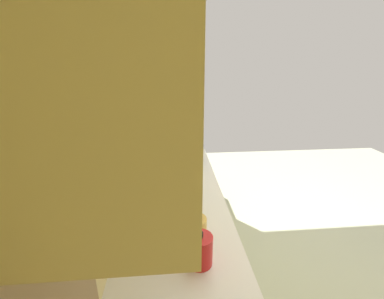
# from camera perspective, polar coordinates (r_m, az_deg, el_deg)

# --- Properties ---
(ground_plane) EXTENTS (6.17, 6.17, 0.00)m
(ground_plane) POSITION_cam_1_polar(r_m,az_deg,el_deg) (2.78, 26.09, -23.30)
(ground_plane) COLOR beige
(wall_back) EXTENTS (3.98, 0.12, 2.64)m
(wall_back) POSITION_cam_1_polar(r_m,az_deg,el_deg) (1.79, -16.39, 3.01)
(wall_back) COLOR #E5D085
(wall_back) RESTS_ON ground_plane
(counter_run) EXTENTS (3.05, 0.67, 0.91)m
(counter_run) POSITION_cam_1_polar(r_m,az_deg,el_deg) (1.87, -3.17, -26.84)
(counter_run) COLOR #C9BB67
(counter_run) RESTS_ON ground_plane
(upper_cabinets) EXTENTS (1.97, 0.34, 0.62)m
(upper_cabinets) POSITION_cam_1_polar(r_m,az_deg,el_deg) (1.29, -11.39, 19.47)
(upper_cabinets) COLOR #D1BA68
(oven_range) EXTENTS (0.62, 0.62, 1.09)m
(oven_range) POSITION_cam_1_polar(r_m,az_deg,el_deg) (3.39, -4.47, -3.54)
(oven_range) COLOR black
(oven_range) RESTS_ON ground_plane
(microwave) EXTENTS (0.51, 0.33, 0.30)m
(microwave) POSITION_cam_1_polar(r_m,az_deg,el_deg) (2.35, -4.67, 1.05)
(microwave) COLOR #B7BABF
(microwave) RESTS_ON counter_run
(bowl) EXTENTS (0.14, 0.14, 0.06)m
(bowl) POSITION_cam_1_polar(r_m,az_deg,el_deg) (1.46, 0.55, -16.51)
(bowl) COLOR gold
(bowl) RESTS_ON counter_run
(kettle) EXTENTS (0.17, 0.12, 0.17)m
(kettle) POSITION_cam_1_polar(r_m,az_deg,el_deg) (1.24, 1.78, -22.02)
(kettle) COLOR red
(kettle) RESTS_ON counter_run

